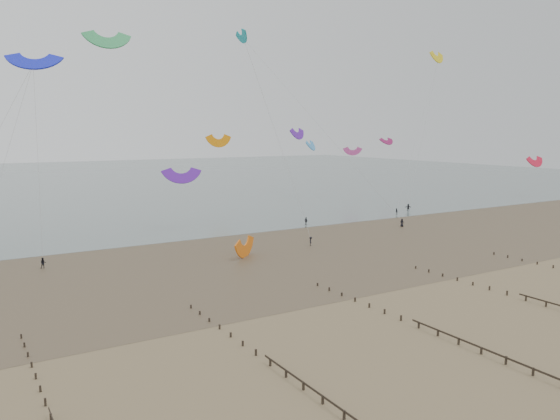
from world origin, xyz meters
The scene contains 6 objects.
ground centered at (0.00, 0.00, 0.00)m, with size 500.00×500.00×0.00m, color brown.
sea_and_shore centered at (-4.08, 34.40, 0.01)m, with size 500.00×665.00×0.03m.
groynes centered at (4.00, -19.05, 0.47)m, with size 72.16×50.16×1.00m.
kitesurfers centered at (30.74, 47.77, 0.87)m, with size 105.25×24.14×1.85m.
grounded_kite centered at (3.72, 32.23, 0.00)m, with size 6.19×3.24×4.72m, color orange, non-canonical shape.
kites_airborne centered at (-9.09, 94.52, 21.95)m, with size 248.43×101.91×36.41m.
Camera 1 is at (-36.79, -45.77, 20.41)m, focal length 35.00 mm.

